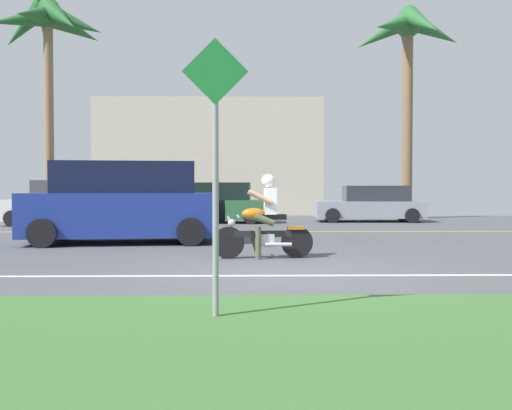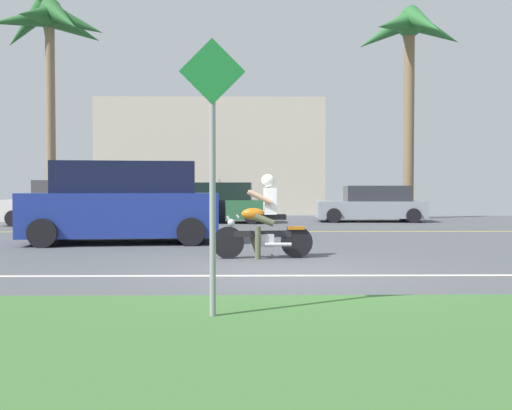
# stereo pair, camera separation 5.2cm
# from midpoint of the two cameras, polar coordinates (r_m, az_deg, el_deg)

# --- Properties ---
(ground) EXTENTS (56.00, 30.00, 0.04)m
(ground) POSITION_cam_midpoint_polar(r_m,az_deg,el_deg) (11.55, 1.85, -4.80)
(ground) COLOR #4C4F54
(grass_median) EXTENTS (56.00, 3.80, 0.06)m
(grass_median) POSITION_cam_midpoint_polar(r_m,az_deg,el_deg) (4.57, 6.04, -14.10)
(grass_median) COLOR #3D6B33
(grass_median) RESTS_ON ground
(lane_line_near) EXTENTS (50.40, 0.12, 0.01)m
(lane_line_near) POSITION_cam_midpoint_polar(r_m,az_deg,el_deg) (8.18, 2.95, -7.29)
(lane_line_near) COLOR silver
(lane_line_near) RESTS_ON ground
(lane_line_far) EXTENTS (50.40, 0.12, 0.01)m
(lane_line_far) POSITION_cam_midpoint_polar(r_m,az_deg,el_deg) (16.63, 1.05, -2.76)
(lane_line_far) COLOR yellow
(lane_line_far) RESTS_ON ground
(motorcyclist) EXTENTS (1.86, 0.61, 1.55)m
(motorcyclist) POSITION_cam_midpoint_polar(r_m,az_deg,el_deg) (10.17, 0.93, -1.84)
(motorcyclist) COLOR black
(motorcyclist) RESTS_ON ground
(suv_nearby) EXTENTS (4.77, 2.57, 1.92)m
(suv_nearby) POSITION_cam_midpoint_polar(r_m,az_deg,el_deg) (13.54, -13.30, 0.14)
(suv_nearby) COLOR navy
(suv_nearby) RESTS_ON ground
(parked_car_0) EXTENTS (4.30, 1.81, 1.60)m
(parked_car_0) POSITION_cam_midpoint_polar(r_m,az_deg,el_deg) (20.88, -18.74, 0.07)
(parked_car_0) COLOR white
(parked_car_0) RESTS_ON ground
(parked_car_1) EXTENTS (4.53, 1.94, 1.54)m
(parked_car_1) POSITION_cam_midpoint_polar(r_m,az_deg,el_deg) (21.17, -4.41, 0.10)
(parked_car_1) COLOR #2D663D
(parked_car_1) RESTS_ON ground
(parked_car_2) EXTENTS (4.26, 1.99, 1.42)m
(parked_car_2) POSITION_cam_midpoint_polar(r_m,az_deg,el_deg) (22.32, 11.94, 0.03)
(parked_car_2) COLOR #8C939E
(parked_car_2) RESTS_ON ground
(palm_tree_0) EXTENTS (4.79, 4.68, 9.35)m
(palm_tree_0) POSITION_cam_midpoint_polar(r_m,az_deg,el_deg) (25.34, -20.49, 16.55)
(palm_tree_0) COLOR #846B4C
(palm_tree_0) RESTS_ON ground
(palm_tree_1) EXTENTS (4.81, 4.92, 9.17)m
(palm_tree_1) POSITION_cam_midpoint_polar(r_m,az_deg,el_deg) (25.76, 15.58, 16.01)
(palm_tree_1) COLOR brown
(palm_tree_1) RESTS_ON ground
(street_sign) EXTENTS (0.62, 0.06, 2.69)m
(street_sign) POSITION_cam_midpoint_polar(r_m,az_deg,el_deg) (5.25, -4.24, 5.59)
(street_sign) COLOR gray
(street_sign) RESTS_ON ground
(building_far) EXTENTS (11.56, 4.00, 5.89)m
(building_far) POSITION_cam_midpoint_polar(r_m,az_deg,el_deg) (29.58, -4.51, 4.84)
(building_far) COLOR beige
(building_far) RESTS_ON ground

